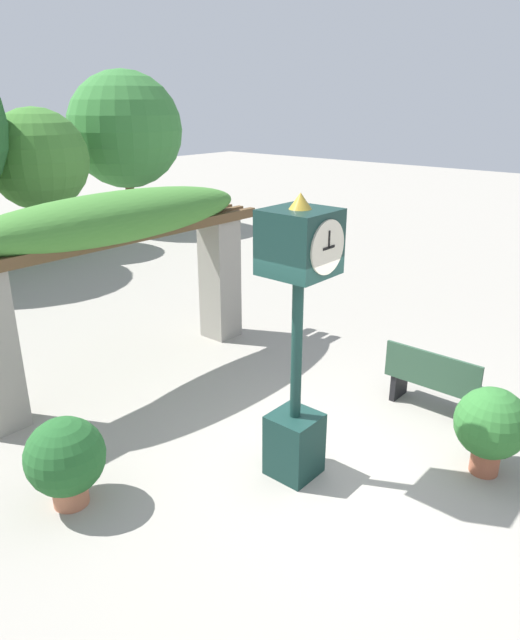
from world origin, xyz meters
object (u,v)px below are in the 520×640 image
object	(u,v)px
pedestal_clock	(297,331)
potted_plant_near_right	(491,425)
potted_plant_near_left	(66,459)
park_bench	(434,382)

from	to	relation	value
pedestal_clock	potted_plant_near_right	bearing A→B (deg)	-49.07
pedestal_clock	potted_plant_near_left	world-z (taller)	pedestal_clock
potted_plant_near_left	potted_plant_near_right	size ratio (longest dim) A/B	0.95
potted_plant_near_left	potted_plant_near_right	xyz separation A→B (m)	(3.33, -3.06, 0.06)
pedestal_clock	potted_plant_near_right	size ratio (longest dim) A/B	3.03
potted_plant_near_right	park_bench	bearing A→B (deg)	49.60
pedestal_clock	potted_plant_near_left	xyz separation A→B (m)	(-1.93, 1.43, -1.18)
pedestal_clock	park_bench	xyz separation A→B (m)	(2.30, -0.57, -1.30)
potted_plant_near_left	park_bench	xyz separation A→B (m)	(4.23, -2.01, -0.12)
pedestal_clock	potted_plant_near_right	xyz separation A→B (m)	(1.41, -1.62, -1.12)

